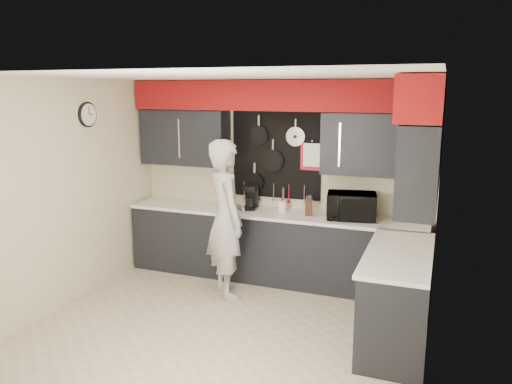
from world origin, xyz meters
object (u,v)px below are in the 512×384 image
at_px(microwave, 351,206).
at_px(utensil_crock, 282,206).
at_px(knife_block, 309,208).
at_px(person, 226,219).
at_px(coffee_maker, 251,197).

distance_m(microwave, utensil_crock, 0.91).
xyz_separation_m(microwave, knife_block, (-0.53, -0.01, -0.06)).
relative_size(microwave, person, 0.31).
relative_size(microwave, knife_block, 2.88).
xyz_separation_m(utensil_crock, person, (-0.47, -0.72, -0.04)).
bearing_deg(coffee_maker, microwave, -11.40).
height_order(utensil_crock, coffee_maker, coffee_maker).
distance_m(microwave, coffee_maker, 1.34).
distance_m(coffee_maker, person, 0.73).
bearing_deg(knife_block, person, -157.48).
bearing_deg(person, microwave, -105.92).
xyz_separation_m(coffee_maker, person, (-0.03, -0.72, -0.13)).
xyz_separation_m(microwave, utensil_crock, (-0.90, 0.06, -0.09)).
distance_m(utensil_crock, coffee_maker, 0.45).
xyz_separation_m(microwave, person, (-1.37, -0.66, -0.13)).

